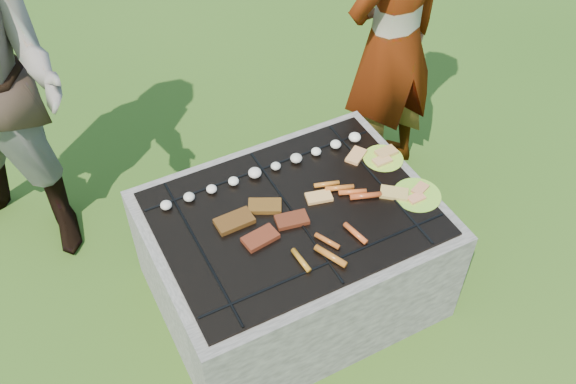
% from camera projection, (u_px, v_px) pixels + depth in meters
% --- Properties ---
extents(lawn, '(60.00, 60.00, 0.00)m').
position_uv_depth(lawn, '(292.00, 292.00, 3.33)').
color(lawn, '#1F4611').
rests_on(lawn, ground).
extents(fire_pit, '(1.30, 1.00, 0.62)m').
position_uv_depth(fire_pit, '(293.00, 258.00, 3.12)').
color(fire_pit, '#A79D94').
rests_on(fire_pit, ground).
extents(mushrooms, '(1.06, 0.06, 0.04)m').
position_uv_depth(mushrooms, '(271.00, 167.00, 3.06)').
color(mushrooms, beige).
rests_on(mushrooms, fire_pit).
extents(pork_slabs, '(0.39, 0.29, 0.02)m').
position_uv_depth(pork_slabs, '(260.00, 221.00, 2.84)').
color(pork_slabs, brown).
rests_on(pork_slabs, fire_pit).
extents(sausages, '(0.53, 0.49, 0.03)m').
position_uv_depth(sausages, '(339.00, 220.00, 2.84)').
color(sausages, orange).
rests_on(sausages, fire_pit).
extents(bread_on_grate, '(0.46, 0.43, 0.02)m').
position_uv_depth(bread_on_grate, '(360.00, 183.00, 3.01)').
color(bread_on_grate, tan).
rests_on(bread_on_grate, fire_pit).
extents(plate_far, '(0.22, 0.22, 0.03)m').
position_uv_depth(plate_far, '(383.00, 158.00, 3.14)').
color(plate_far, '#EDFF3C').
rests_on(plate_far, fire_pit).
extents(plate_near, '(0.23, 0.23, 0.03)m').
position_uv_depth(plate_near, '(417.00, 195.00, 2.97)').
color(plate_near, '#CEE336').
rests_on(plate_near, fire_pit).
extents(cook, '(0.68, 0.49, 1.73)m').
position_uv_depth(cook, '(393.00, 43.00, 3.38)').
color(cook, gray).
rests_on(cook, ground).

